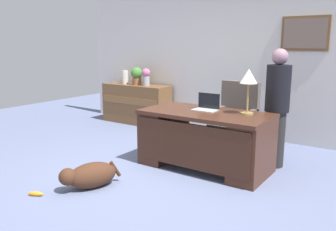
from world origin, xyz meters
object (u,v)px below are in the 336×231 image
object	(u,v)px
dog_toy_bone	(36,194)
dog_lying	(89,175)
desk	(204,138)
vase_with_flowers	(146,76)
laptop	(207,106)
credenza	(136,104)
person_standing	(277,107)
potted_plant	(137,75)
vase_empty	(125,77)
armchair	(235,121)
desk_lamp	(249,79)

from	to	relation	value
dog_toy_bone	dog_lying	bearing A→B (deg)	56.23
desk	dog_lying	bearing A→B (deg)	-119.51
dog_lying	vase_with_flowers	distance (m)	3.38
dog_lying	laptop	xyz separation A→B (m)	(0.72, 1.49, 0.67)
credenza	person_standing	size ratio (longest dim) A/B	0.94
potted_plant	dog_toy_bone	bearing A→B (deg)	-68.23
vase_empty	vase_with_flowers	bearing A→B (deg)	-0.00
desk	dog_toy_bone	xyz separation A→B (m)	(-1.10, -1.85, -0.39)
armchair	vase_empty	size ratio (longest dim) A/B	3.87
credenza	dog_lying	size ratio (longest dim) A/B	2.11
person_standing	vase_with_flowers	world-z (taller)	person_standing
credenza	laptop	world-z (taller)	laptop
desk	vase_with_flowers	bearing A→B (deg)	144.59
dog_lying	dog_toy_bone	distance (m)	0.61
desk_lamp	dog_toy_bone	size ratio (longest dim) A/B	3.23
armchair	dog_lying	world-z (taller)	armchair
dog_lying	vase_with_flowers	bearing A→B (deg)	116.40
armchair	vase_empty	distance (m)	2.93
person_standing	potted_plant	size ratio (longest dim) A/B	4.43
desk_lamp	potted_plant	world-z (taller)	desk_lamp
credenza	person_standing	bearing A→B (deg)	-16.39
dog_lying	potted_plant	xyz separation A→B (m)	(-1.70, 2.93, 0.86)
desk	person_standing	bearing A→B (deg)	39.70
dog_toy_bone	vase_empty	bearing A→B (deg)	116.26
dog_toy_bone	person_standing	bearing A→B (deg)	53.21
dog_lying	desk_lamp	bearing A→B (deg)	50.31
armchair	potted_plant	bearing A→B (deg)	165.30
desk	armchair	bearing A→B (deg)	87.99
armchair	laptop	distance (m)	0.86
credenza	potted_plant	xyz separation A→B (m)	(0.02, 0.00, 0.60)
desk	dog_toy_bone	world-z (taller)	desk
person_standing	dog_toy_bone	bearing A→B (deg)	-126.79
dog_toy_bone	desk_lamp	bearing A→B (deg)	51.67
vase_empty	dog_toy_bone	xyz separation A→B (m)	(1.69, -3.43, -0.93)
desk	dog_lying	distance (m)	1.58
desk	dog_lying	size ratio (longest dim) A/B	2.40
person_standing	laptop	world-z (taller)	person_standing
desk	laptop	size ratio (longest dim) A/B	5.33
armchair	dog_toy_bone	world-z (taller)	armchair
laptop	vase_with_flowers	xyz separation A→B (m)	(-2.17, 1.44, 0.18)
armchair	dog_toy_bone	xyz separation A→B (m)	(-1.13, -2.77, -0.46)
desk	armchair	xyz separation A→B (m)	(0.03, 0.92, 0.07)
armchair	desk_lamp	distance (m)	1.15
desk	vase_empty	world-z (taller)	vase_empty
credenza	vase_with_flowers	distance (m)	0.65
potted_plant	vase_empty	bearing A→B (deg)	180.00
laptop	desk_lamp	xyz separation A→B (m)	(0.56, 0.05, 0.39)
credenza	armchair	size ratio (longest dim) A/B	1.38
potted_plant	laptop	bearing A→B (deg)	-30.76
laptop	vase_empty	xyz separation A→B (m)	(-2.74, 1.44, 0.13)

